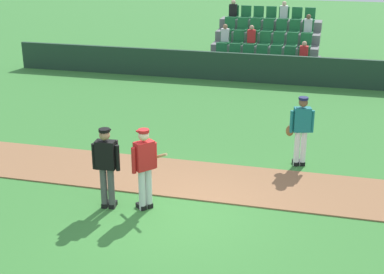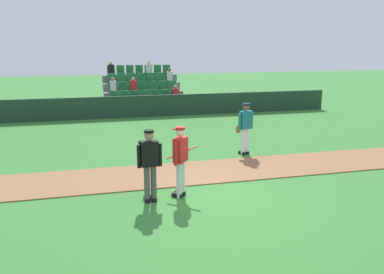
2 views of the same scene
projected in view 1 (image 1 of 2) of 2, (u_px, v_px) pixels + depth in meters
ground_plane at (177, 216)px, 11.48m from camera, size 80.00×80.00×0.00m
infield_dirt_path at (198, 179)px, 13.13m from camera, size 28.00×2.10×0.03m
dugout_fence at (257, 68)px, 21.48m from camera, size 20.00×0.16×1.10m
stadium_bleachers at (266, 52)px, 23.51m from camera, size 4.45×3.80×2.70m
batter_red_jersey at (145, 166)px, 11.46m from camera, size 0.76×0.67×1.76m
umpire_home_plate at (107, 163)px, 11.50m from camera, size 0.59×0.32×1.76m
runner_teal_jersey at (301, 129)px, 13.64m from camera, size 0.67×0.38×1.76m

